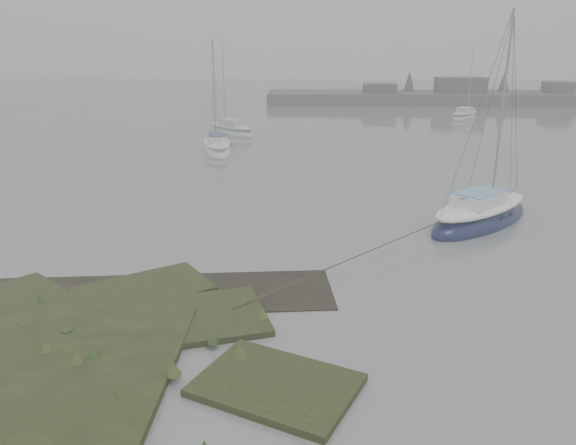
{
  "coord_description": "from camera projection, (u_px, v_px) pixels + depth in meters",
  "views": [
    {
      "loc": [
        1.17,
        -11.49,
        7.54
      ],
      "look_at": [
        0.51,
        6.26,
        1.8
      ],
      "focal_mm": 35.0,
      "sensor_mm": 36.0,
      "label": 1
    }
  ],
  "objects": [
    {
      "name": "sailboat_white",
      "position": [
        217.0,
        148.0,
        40.12
      ],
      "size": [
        3.26,
        6.23,
        8.38
      ],
      "rotation": [
        0.0,
        0.0,
        0.23
      ],
      "color": "silver",
      "rests_on": "ground"
    },
    {
      "name": "sailboat_far_c",
      "position": [
        287.0,
        102.0,
        71.4
      ],
      "size": [
        4.47,
        2.86,
        6.0
      ],
      "rotation": [
        0.0,
        0.0,
        1.19
      ],
      "color": "silver",
      "rests_on": "ground"
    },
    {
      "name": "sailboat_main",
      "position": [
        480.0,
        217.0,
        24.29
      ],
      "size": [
        6.36,
        6.34,
        9.54
      ],
      "rotation": [
        0.0,
        0.0,
        -0.79
      ],
      "color": "#0F1538",
      "rests_on": "ground"
    },
    {
      "name": "ground",
      "position": [
        293.0,
        148.0,
        41.81
      ],
      "size": [
        160.0,
        160.0,
        0.0
      ],
      "primitive_type": "plane",
      "color": "slate",
      "rests_on": "ground"
    },
    {
      "name": "sailboat_far_a",
      "position": [
        231.0,
        131.0,
        47.74
      ],
      "size": [
        5.56,
        5.7,
        8.46
      ],
      "rotation": [
        0.0,
        0.0,
        0.76
      ],
      "color": "#B6BBBF",
      "rests_on": "ground"
    },
    {
      "name": "far_shoreline",
      "position": [
        512.0,
        97.0,
        70.93
      ],
      "size": [
        60.0,
        8.0,
        4.15
      ],
      "color": "#4C4F51",
      "rests_on": "ground"
    },
    {
      "name": "sailboat_far_b",
      "position": [
        465.0,
        116.0,
        57.3
      ],
      "size": [
        4.52,
        5.36,
        7.52
      ],
      "rotation": [
        0.0,
        0.0,
        -0.62
      ],
      "color": "#A5ABAF",
      "rests_on": "ground"
    }
  ]
}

